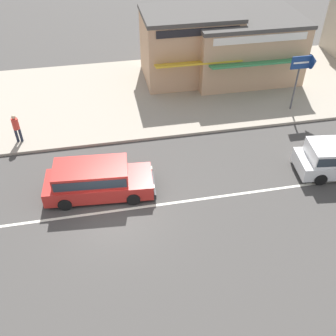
# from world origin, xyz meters

# --- Properties ---
(ground_plane) EXTENTS (160.00, 160.00, 0.00)m
(ground_plane) POSITION_xyz_m (0.00, 0.00, 0.00)
(ground_plane) COLOR #423F3D
(lane_centre_stripe) EXTENTS (50.40, 0.14, 0.01)m
(lane_centre_stripe) POSITION_xyz_m (0.00, 0.00, 0.00)
(lane_centre_stripe) COLOR silver
(lane_centre_stripe) RESTS_ON ground
(kerb_strip) EXTENTS (68.00, 10.00, 0.15)m
(kerb_strip) POSITION_xyz_m (0.00, 9.97, 0.07)
(kerb_strip) COLOR #9E9384
(kerb_strip) RESTS_ON ground
(minivan_red_0) EXTENTS (5.00, 2.26, 1.56)m
(minivan_red_0) POSITION_xyz_m (-0.68, 1.30, 0.85)
(minivan_red_0) COLOR red
(minivan_red_0) RESTS_ON ground
(arrow_signboard) EXTENTS (1.49, 0.81, 3.35)m
(arrow_signboard) POSITION_xyz_m (11.56, 6.31, 2.96)
(arrow_signboard) COLOR #4C4C51
(arrow_signboard) RESTS_ON kerb_strip
(pedestrian_near_clock) EXTENTS (0.34, 0.34, 1.60)m
(pedestrian_near_clock) POSITION_xyz_m (-4.48, 5.97, 1.08)
(pedestrian_near_clock) COLOR #232838
(pedestrian_near_clock) RESTS_ON kerb_strip
(shopfront_corner_warung) EXTENTS (5.97, 5.03, 4.32)m
(shopfront_corner_warung) POSITION_xyz_m (6.00, 11.70, 2.32)
(shopfront_corner_warung) COLOR tan
(shopfront_corner_warung) RESTS_ON kerb_strip
(shopfront_mid_block) EXTENTS (6.94, 6.36, 3.95)m
(shopfront_mid_block) POSITION_xyz_m (9.60, 11.60, 2.13)
(shopfront_mid_block) COLOR tan
(shopfront_mid_block) RESTS_ON kerb_strip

